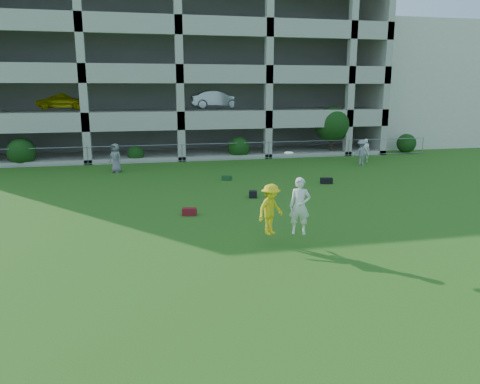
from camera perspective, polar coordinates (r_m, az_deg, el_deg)
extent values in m
plane|color=#235114|center=(13.24, 1.77, -8.76)|extent=(100.00, 100.00, 0.00)
cube|color=beige|center=(47.73, 20.75, 12.02)|extent=(16.00, 14.00, 10.00)
imported|color=slate|center=(28.07, -14.93, 4.03)|extent=(0.98, 0.94, 1.69)
imported|color=white|center=(32.00, 15.01, 4.91)|extent=(0.68, 0.61, 1.56)
imported|color=gray|center=(30.80, 14.55, 4.70)|extent=(1.08, 0.67, 1.61)
cube|color=#590F1D|center=(18.19, -6.19, -2.40)|extent=(0.60, 0.40, 0.28)
cube|color=black|center=(20.97, 1.60, -0.28)|extent=(0.42, 0.42, 0.30)
cube|color=black|center=(24.43, 10.49, 1.36)|extent=(0.64, 0.40, 0.30)
cube|color=#153B16|center=(24.89, -1.63, 1.71)|extent=(0.58, 0.47, 0.25)
imported|color=yellow|center=(14.62, 3.77, -2.12)|extent=(1.20, 1.06, 1.61)
imported|color=silver|center=(14.15, 7.31, -1.70)|extent=(0.74, 0.62, 1.72)
cylinder|color=white|center=(14.27, 5.98, 4.77)|extent=(0.27, 0.27, 0.05)
cube|color=#9E998C|center=(44.80, -9.18, 13.95)|extent=(30.00, 0.50, 12.00)
cube|color=#9E998C|center=(41.96, 12.70, 13.91)|extent=(0.50, 14.00, 12.00)
cube|color=#9E998C|center=(38.34, -8.17, 5.47)|extent=(30.00, 14.00, 0.30)
cube|color=#9E998C|center=(38.09, -8.31, 9.95)|extent=(30.00, 14.00, 0.30)
cube|color=#9E998C|center=(38.08, -8.46, 14.47)|extent=(30.00, 14.00, 0.30)
cube|color=#9E998C|center=(38.30, -8.61, 18.95)|extent=(30.00, 14.00, 0.30)
cube|color=#9E998C|center=(31.32, -7.21, 8.34)|extent=(30.00, 0.30, 0.90)
cube|color=#9E998C|center=(31.24, -7.36, 13.83)|extent=(30.00, 0.30, 0.90)
cube|color=#9E998C|center=(31.45, -7.53, 19.30)|extent=(30.00, 0.30, 0.90)
cube|color=#9E998C|center=(31.32, -18.74, 14.11)|extent=(0.50, 0.50, 12.00)
cube|color=#9E998C|center=(31.35, -7.41, 14.65)|extent=(0.50, 0.50, 12.00)
cube|color=#9E998C|center=(32.51, 3.53, 14.65)|extent=(0.50, 0.50, 12.00)
cube|color=#9E998C|center=(34.68, 13.39, 14.22)|extent=(0.50, 0.50, 12.00)
cube|color=#605E59|center=(40.07, -8.69, 14.15)|extent=(29.00, 9.00, 11.60)
imported|color=yellow|center=(36.25, -20.89, 10.43)|extent=(4.04, 2.04, 1.32)
imported|color=silver|center=(36.48, -3.06, 11.23)|extent=(4.17, 1.96, 1.32)
cylinder|color=gray|center=(31.34, -18.08, 4.23)|extent=(0.06, 0.06, 1.20)
cylinder|color=gray|center=(31.37, -7.08, 4.77)|extent=(0.06, 0.06, 1.20)
cylinder|color=gray|center=(32.53, 3.53, 5.12)|extent=(0.06, 0.06, 1.20)
cylinder|color=gray|center=(34.70, 13.12, 5.28)|extent=(0.06, 0.06, 1.20)
cylinder|color=gray|center=(37.71, 21.38, 5.31)|extent=(0.06, 0.06, 1.20)
cylinder|color=gray|center=(31.30, -7.11, 5.77)|extent=(36.00, 0.04, 0.04)
cylinder|color=gray|center=(31.44, -7.06, 3.83)|extent=(36.00, 0.04, 0.04)
sphere|color=#163D11|center=(32.50, -25.08, 4.45)|extent=(1.76, 1.76, 1.76)
sphere|color=#163D11|center=(31.81, -12.59, 4.58)|extent=(1.10, 1.10, 1.10)
sphere|color=#163D11|center=(32.58, -0.16, 5.45)|extent=(1.54, 1.54, 1.54)
cylinder|color=#382314|center=(34.95, 11.09, 6.05)|extent=(0.16, 0.16, 1.96)
sphere|color=#163D11|center=(34.84, 11.18, 8.11)|extent=(2.52, 2.52, 2.52)
sphere|color=#163D11|center=(37.64, 19.62, 5.61)|extent=(1.43, 1.43, 1.43)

